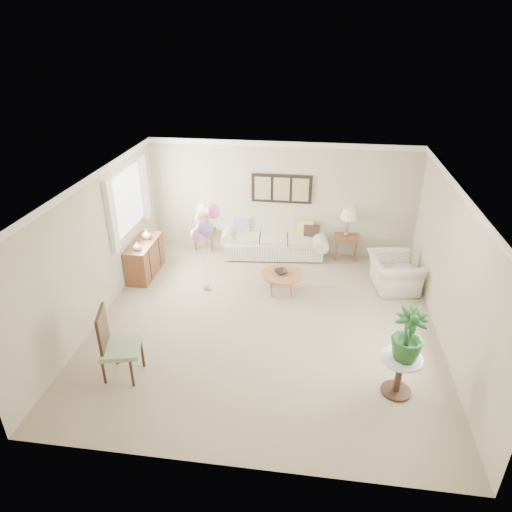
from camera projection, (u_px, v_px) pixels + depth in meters
The scene contains 18 objects.
ground_plane at pixel (265, 324), 8.20m from camera, with size 6.00×6.00×0.00m, color tan.
room_shell at pixel (260, 239), 7.55m from camera, with size 6.04×6.04×2.60m.
wall_art_triptych at pixel (282, 189), 10.11m from camera, with size 1.35×0.06×0.65m.
sofa at pixel (274, 240), 10.56m from camera, with size 2.51×1.12×0.89m.
end_table_left at pixel (205, 231), 10.80m from camera, with size 0.49×0.44×0.53m.
end_table_right at pixel (347, 238), 10.34m from camera, with size 0.52×0.48×0.57m.
lamp_left at pixel (204, 209), 10.55m from camera, with size 0.35×0.35×0.61m.
lamp_right at pixel (349, 215), 10.08m from camera, with size 0.36×0.36×0.63m.
coffee_table at pixel (282, 275), 9.01m from camera, with size 0.82×0.82×0.41m.
decor_bowl at pixel (281, 272), 9.01m from camera, with size 0.26×0.26×0.06m, color black.
armchair at pixel (393, 273), 9.20m from camera, with size 1.03×0.90×0.67m, color beige.
side_table at pixel (400, 366), 6.46m from camera, with size 0.59×0.59×0.64m.
potted_plant at pixel (408, 335), 6.20m from camera, with size 0.45×0.45×0.80m, color #1F471C.
accent_chair at pixel (115, 343), 6.76m from camera, with size 0.67×0.67×1.12m.
credenza at pixel (145, 258), 9.69m from camera, with size 0.46×1.20×0.74m.
vase_white at pixel (137, 246), 9.17m from camera, with size 0.17×0.17×0.17m, color silver.
vase_sage at pixel (147, 234), 9.64m from camera, with size 0.20×0.20×0.21m, color beige.
balloon_cluster at pixel (204, 225), 8.62m from camera, with size 0.53×0.49×1.83m.
Camera 1 is at (0.76, -6.71, 4.81)m, focal length 32.00 mm.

